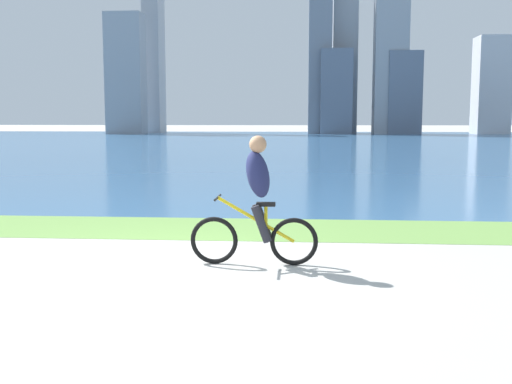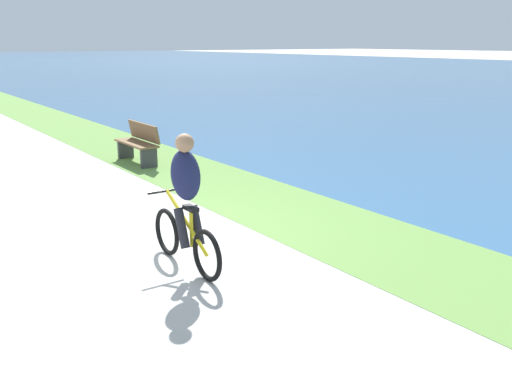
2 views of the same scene
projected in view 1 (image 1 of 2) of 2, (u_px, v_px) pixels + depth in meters
name	position (u px, v px, depth m)	size (l,w,h in m)	color
ground_plane	(156.00, 266.00, 7.86)	(300.00, 300.00, 0.00)	#B2AFA8
grass_strip_bayside	(194.00, 228.00, 10.52)	(120.00, 2.12, 0.01)	#6B9947
bay_water_surface	(279.00, 142.00, 47.34)	(300.00, 72.28, 0.00)	#386693
cyclist_lead	(257.00, 201.00, 7.82)	(1.64, 0.52, 1.65)	black
city_skyline_far_shore	(319.00, 56.00, 71.87)	(46.25, 8.53, 25.29)	#8C939E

